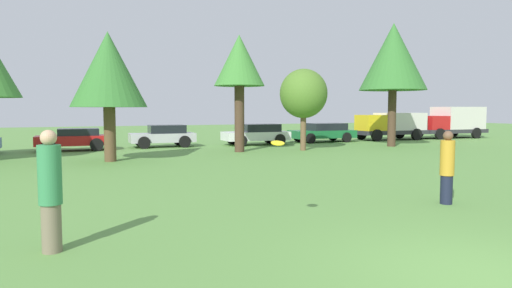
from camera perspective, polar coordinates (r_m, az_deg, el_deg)
The scene contains 14 objects.
ground_plane at distance 7.17m, azimuth 26.81°, elevation -14.62°, with size 120.00×120.00×0.00m, color #5B8E42.
person_thrower at distance 7.95m, azimuth -24.30°, elevation -5.31°, with size 0.36×0.36×1.96m.
person_catcher at distance 11.86m, azimuth 22.75°, elevation -2.67°, with size 0.33×0.33×1.76m.
frisbee at distance 8.64m, azimuth 2.73°, elevation 0.12°, with size 0.26×0.26×0.09m.
tree_2 at distance 20.91m, azimuth -17.96°, elevation 8.72°, with size 3.25×3.25×5.62m.
tree_3 at distance 24.49m, azimuth -2.10°, elevation 10.07°, with size 2.69×2.69×6.20m.
tree_4 at distance 25.40m, azimuth 5.96°, elevation 6.23°, with size 2.62×2.62×4.50m.
tree_5 at distance 29.35m, azimuth 16.76°, elevation 10.30°, with size 4.03×4.03×7.47m.
parked_car_red at distance 27.07m, azimuth -21.74°, elevation 0.62°, with size 3.89×1.95×1.22m.
parked_car_silver at distance 28.09m, azimuth -11.47°, elevation 1.06°, with size 3.87×1.95×1.33m.
parked_car_white at distance 29.27m, azimuth 0.13°, elevation 1.29°, with size 4.23×2.07×1.33m.
parked_car_green at distance 32.16m, azimuth 8.42°, elevation 1.49°, with size 4.58×2.12×1.31m.
delivery_truck_yellow at distance 35.50m, azimuth 16.54°, elevation 2.36°, with size 5.68×2.26×2.01m.
delivery_truck_red at distance 39.40m, azimuth 23.21°, elevation 2.62°, with size 5.85×2.63×2.47m.
Camera 1 is at (-5.22, -4.36, 2.28)m, focal length 32.03 mm.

